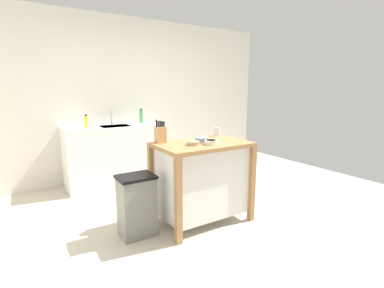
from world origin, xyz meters
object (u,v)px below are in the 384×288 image
knife_block (160,134)px  bottle_hand_soap (86,122)px  kitchen_island (202,177)px  bowl_ceramic_wide (202,140)px  sink_faucet (112,118)px  bowl_ceramic_small (211,142)px  trash_bin (137,205)px  drinking_cup (217,132)px  bowl_stoneware_deep (193,143)px  bottle_spray_cleaner (141,116)px

knife_block → bottle_hand_soap: bearing=107.3°
kitchen_island → bowl_ceramic_wide: bearing=67.0°
knife_block → sink_faucet: knife_block is taller
bowl_ceramic_small → sink_faucet: (-0.42, 2.06, 0.10)m
bowl_ceramic_wide → sink_faucet: bearing=102.2°
bowl_ceramic_small → trash_bin: bearing=164.5°
bottle_hand_soap → trash_bin: bearing=-86.7°
bowl_ceramic_small → sink_faucet: 2.11m
knife_block → bowl_ceramic_small: (0.40, -0.38, -0.07)m
knife_block → sink_faucet: size_ratio=1.13×
trash_bin → bowl_ceramic_small: bearing=-15.5°
bowl_ceramic_small → sink_faucet: bearing=101.5°
drinking_cup → bottle_hand_soap: bearing=131.2°
bowl_ceramic_small → trash_bin: size_ratio=0.21×
bowl_ceramic_wide → bottle_hand_soap: bearing=116.7°
bowl_ceramic_small → bottle_hand_soap: bearing=114.9°
kitchen_island → sink_faucet: sink_faucet is taller
knife_block → kitchen_island: bearing=-31.6°
knife_block → bowl_ceramic_small: knife_block is taller
bowl_ceramic_wide → bottle_hand_soap: size_ratio=0.71×
bowl_ceramic_small → trash_bin: (-0.76, 0.21, -0.60)m
kitchen_island → bowl_stoneware_deep: 0.45m
bowl_ceramic_wide → trash_bin: bowl_ceramic_wide is taller
bowl_ceramic_wide → sink_faucet: size_ratio=0.65×
bowl_ceramic_wide → kitchen_island: bearing=-113.0°
bottle_hand_soap → bowl_ceramic_small: bearing=-65.1°
bottle_spray_cleaner → bowl_ceramic_wide: bearing=-92.0°
kitchen_island → bottle_spray_cleaner: size_ratio=4.25×
kitchen_island → drinking_cup: (0.41, 0.27, 0.45)m
trash_bin → drinking_cup: bearing=10.0°
kitchen_island → bowl_ceramic_small: size_ratio=7.53×
bottle_spray_cleaner → bowl_stoneware_deep: bearing=-96.7°
bowl_ceramic_small → trash_bin: 0.99m
kitchen_island → knife_block: knife_block is taller
drinking_cup → bottle_spray_cleaner: bearing=101.8°
drinking_cup → bottle_spray_cleaner: size_ratio=0.43×
kitchen_island → bowl_ceramic_wide: bowl_ceramic_wide is taller
trash_bin → bottle_hand_soap: size_ratio=3.13×
bowl_ceramic_wide → bowl_stoneware_deep: size_ratio=1.07×
bowl_ceramic_small → drinking_cup: 0.57m
bowl_ceramic_wide → bottle_spray_cleaner: size_ratio=0.61×
sink_faucet → bowl_stoneware_deep: bearing=-82.9°
trash_bin → knife_block: bearing=25.2°
bottle_hand_soap → bowl_stoneware_deep: bearing=-68.9°
sink_faucet → drinking_cup: bearing=-63.8°
bowl_stoneware_deep → bowl_ceramic_wide: bearing=27.4°
bottle_hand_soap → bottle_spray_cleaner: size_ratio=0.85×
knife_block → bottle_hand_soap: 1.52m
kitchen_island → bowl_ceramic_small: (0.02, -0.15, 0.42)m
bowl_stoneware_deep → bottle_hand_soap: 1.88m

